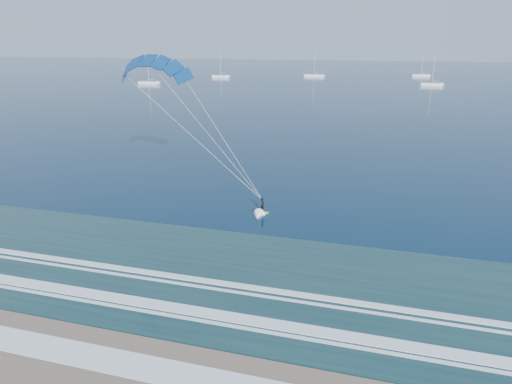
{
  "coord_description": "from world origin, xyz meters",
  "views": [
    {
      "loc": [
        9.82,
        -18.86,
        17.19
      ],
      "look_at": [
        -1.97,
        22.39,
        3.05
      ],
      "focal_mm": 32.0,
      "sensor_mm": 36.0,
      "label": 1
    }
  ],
  "objects_px": {
    "sailboat_4": "(421,75)",
    "sailboat_2": "(314,75)",
    "kitesurfer_rig": "(203,128)",
    "sailboat_3": "(432,84)",
    "sailboat_0": "(149,83)",
    "sailboat_1": "(221,76)"
  },
  "relations": [
    {
      "from": "sailboat_1",
      "to": "kitesurfer_rig",
      "type": "bearing_deg",
      "value": -70.3
    },
    {
      "from": "sailboat_3",
      "to": "sailboat_4",
      "type": "relative_size",
      "value": 1.01
    },
    {
      "from": "kitesurfer_rig",
      "to": "sailboat_4",
      "type": "distance_m",
      "value": 219.56
    },
    {
      "from": "sailboat_0",
      "to": "sailboat_1",
      "type": "bearing_deg",
      "value": 69.78
    },
    {
      "from": "sailboat_4",
      "to": "sailboat_0",
      "type": "bearing_deg",
      "value": -145.09
    },
    {
      "from": "sailboat_1",
      "to": "sailboat_4",
      "type": "distance_m",
      "value": 104.4
    },
    {
      "from": "kitesurfer_rig",
      "to": "sailboat_0",
      "type": "distance_m",
      "value": 159.49
    },
    {
      "from": "kitesurfer_rig",
      "to": "sailboat_3",
      "type": "relative_size",
      "value": 1.46
    },
    {
      "from": "sailboat_2",
      "to": "sailboat_3",
      "type": "bearing_deg",
      "value": -34.74
    },
    {
      "from": "sailboat_1",
      "to": "sailboat_4",
      "type": "bearing_deg",
      "value": 19.93
    },
    {
      "from": "sailboat_0",
      "to": "sailboat_2",
      "type": "height_order",
      "value": "sailboat_2"
    },
    {
      "from": "sailboat_0",
      "to": "sailboat_3",
      "type": "height_order",
      "value": "sailboat_0"
    },
    {
      "from": "kitesurfer_rig",
      "to": "sailboat_3",
      "type": "xyz_separation_m",
      "value": [
        34.49,
        162.16,
        -8.28
      ]
    },
    {
      "from": "sailboat_0",
      "to": "sailboat_1",
      "type": "height_order",
      "value": "sailboat_0"
    },
    {
      "from": "sailboat_3",
      "to": "sailboat_4",
      "type": "xyz_separation_m",
      "value": [
        -1.27,
        54.71,
        -0.0
      ]
    },
    {
      "from": "sailboat_4",
      "to": "sailboat_2",
      "type": "bearing_deg",
      "value": -162.7
    },
    {
      "from": "kitesurfer_rig",
      "to": "sailboat_4",
      "type": "relative_size",
      "value": 1.48
    },
    {
      "from": "sailboat_2",
      "to": "sailboat_4",
      "type": "bearing_deg",
      "value": 17.3
    },
    {
      "from": "sailboat_3",
      "to": "kitesurfer_rig",
      "type": "bearing_deg",
      "value": -102.01
    },
    {
      "from": "sailboat_4",
      "to": "sailboat_3",
      "type": "bearing_deg",
      "value": -88.67
    },
    {
      "from": "sailboat_2",
      "to": "sailboat_4",
      "type": "distance_m",
      "value": 56.1
    },
    {
      "from": "sailboat_3",
      "to": "sailboat_4",
      "type": "distance_m",
      "value": 54.73
    }
  ]
}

